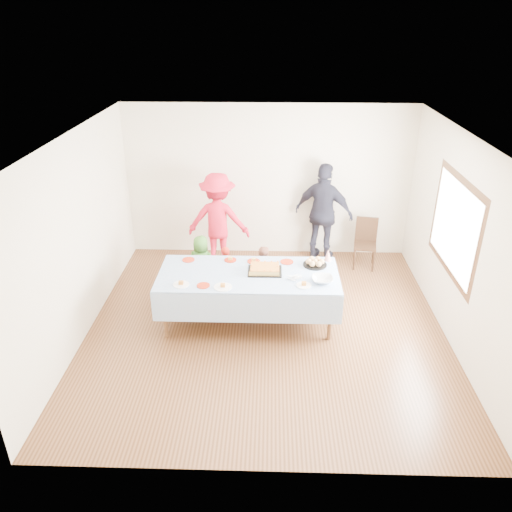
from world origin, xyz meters
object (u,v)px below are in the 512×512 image
at_px(birthday_cake, 265,269).
at_px(party_table, 248,277).
at_px(dining_chair, 366,240).
at_px(adult_left, 218,220).

bearing_deg(birthday_cake, party_table, -165.10).
relative_size(birthday_cake, dining_chair, 0.54).
xyz_separation_m(birthday_cake, dining_chair, (1.73, 1.79, -0.34)).
bearing_deg(adult_left, dining_chair, -174.63).
xyz_separation_m(birthday_cake, adult_left, (-0.83, 1.76, 0.01)).
distance_m(party_table, dining_chair, 2.70).
height_order(party_table, adult_left, adult_left).
bearing_deg(party_table, birthday_cake, 14.90).
bearing_deg(dining_chair, adult_left, -169.47).
relative_size(party_table, adult_left, 1.51).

